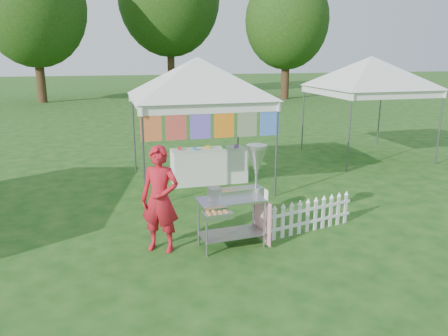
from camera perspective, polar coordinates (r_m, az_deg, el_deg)
name	(u,v)px	position (r m, az deg, el deg)	size (l,w,h in m)	color
ground	(242,240)	(7.51, 2.35, -9.44)	(120.00, 120.00, 0.00)	#164614
canopy_main	(197,57)	(10.24, -3.51, 14.23)	(4.24, 4.24, 3.45)	#59595E
canopy_right	(372,56)	(13.80, 18.75, 13.64)	(4.24, 4.24, 3.45)	#59595E
tree_left	(33,7)	(30.90, -23.66, 18.70)	(6.40, 6.40, 9.53)	#391F14
tree_right	(287,21)	(31.05, 8.24, 18.49)	(5.60, 5.60, 8.42)	#391F14
donut_cart	(242,189)	(7.00, 2.35, -2.70)	(1.19, 0.90, 1.66)	gray
vendor	(160,199)	(6.94, -8.36, -4.07)	(0.62, 0.41, 1.71)	red
picket_fence	(312,216)	(7.92, 11.37, -6.15)	(1.75, 0.46, 0.56)	white
display_table	(209,166)	(10.70, -1.98, 0.30)	(1.80, 0.70, 0.82)	white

